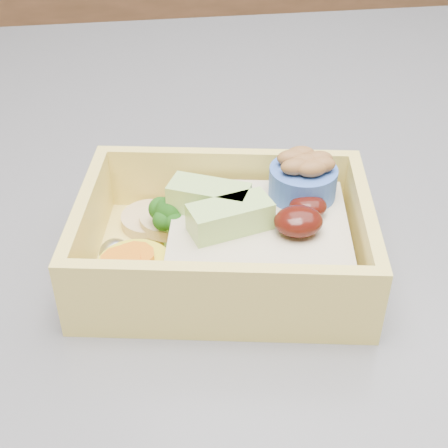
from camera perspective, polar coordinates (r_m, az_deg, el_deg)
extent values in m
cube|color=brown|center=(1.90, -4.84, 12.98)|extent=(3.20, 0.60, 0.90)
cube|color=#333338|center=(0.54, 3.41, 2.54)|extent=(1.24, 0.84, 0.04)
cube|color=#EBD161|center=(0.43, 0.00, -3.53)|extent=(0.21, 0.17, 0.01)
cube|color=#EBD161|center=(0.47, 0.30, 4.20)|extent=(0.19, 0.04, 0.05)
cube|color=#EBD161|center=(0.37, -0.39, -6.74)|extent=(0.19, 0.04, 0.05)
cube|color=#EBD161|center=(0.42, 12.53, -0.86)|extent=(0.03, 0.12, 0.05)
cube|color=#EBD161|center=(0.43, -12.37, -0.30)|extent=(0.03, 0.12, 0.05)
cube|color=tan|center=(0.42, 3.20, -1.59)|extent=(0.13, 0.13, 0.03)
ellipsoid|color=#380D08|center=(0.40, 6.83, 0.26)|extent=(0.04, 0.03, 0.02)
ellipsoid|color=#380D08|center=(0.42, 7.68, 1.59)|extent=(0.03, 0.03, 0.01)
cube|color=#A8D56F|center=(0.40, 0.58, 0.67)|extent=(0.06, 0.04, 0.02)
cube|color=#A8D56F|center=(0.42, -1.38, 2.42)|extent=(0.06, 0.04, 0.02)
cylinder|color=#75B360|center=(0.44, -4.80, -0.86)|extent=(0.01, 0.01, 0.02)
sphere|color=#194F12|center=(0.43, -4.93, 1.19)|extent=(0.02, 0.02, 0.02)
sphere|color=#194F12|center=(0.43, -3.73, 1.26)|extent=(0.02, 0.02, 0.02)
sphere|color=#194F12|center=(0.43, -5.82, 1.38)|extent=(0.02, 0.02, 0.02)
sphere|color=#194F12|center=(0.42, -4.59, 0.24)|extent=(0.01, 0.01, 0.01)
sphere|color=#194F12|center=(0.43, -5.57, 0.35)|extent=(0.01, 0.01, 0.01)
sphere|color=#194F12|center=(0.44, -4.78, 1.57)|extent=(0.01, 0.01, 0.01)
cylinder|color=yellow|center=(0.40, -8.08, -4.59)|extent=(0.05, 0.05, 0.02)
cylinder|color=orange|center=(0.40, -8.17, -2.90)|extent=(0.03, 0.03, 0.00)
cylinder|color=orange|center=(0.39, -9.43, -3.31)|extent=(0.03, 0.03, 0.00)
cylinder|color=tan|center=(0.46, -6.74, 0.38)|extent=(0.04, 0.04, 0.01)
cylinder|color=tan|center=(0.45, -5.02, 0.41)|extent=(0.04, 0.04, 0.01)
ellipsoid|color=silver|center=(0.46, -2.44, 1.50)|extent=(0.02, 0.02, 0.02)
ellipsoid|color=silver|center=(0.42, -9.92, -2.67)|extent=(0.02, 0.02, 0.02)
cylinder|color=#365CB9|center=(0.44, 7.21, 3.83)|extent=(0.05, 0.05, 0.02)
ellipsoid|color=brown|center=(0.43, 7.37, 5.65)|extent=(0.02, 0.02, 0.01)
ellipsoid|color=brown|center=(0.43, 8.61, 5.89)|extent=(0.02, 0.02, 0.01)
ellipsoid|color=brown|center=(0.43, 6.19, 6.04)|extent=(0.02, 0.02, 0.01)
ellipsoid|color=brown|center=(0.42, 8.03, 5.03)|extent=(0.02, 0.02, 0.01)
ellipsoid|color=brown|center=(0.42, 6.56, 5.23)|extent=(0.02, 0.02, 0.01)
ellipsoid|color=brown|center=(0.43, 8.83, 5.38)|extent=(0.02, 0.02, 0.01)
ellipsoid|color=brown|center=(0.44, 7.00, 6.37)|extent=(0.02, 0.02, 0.01)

